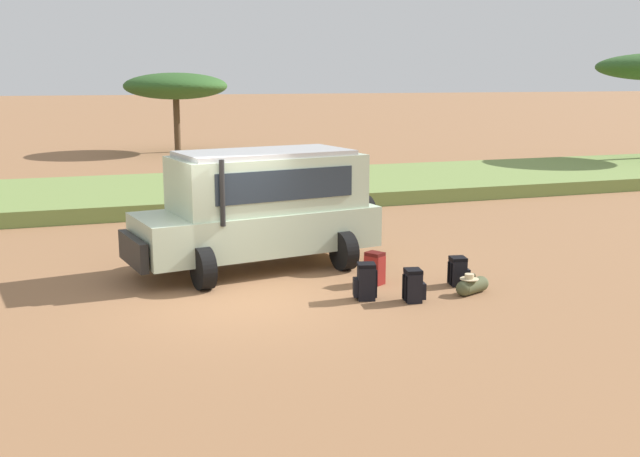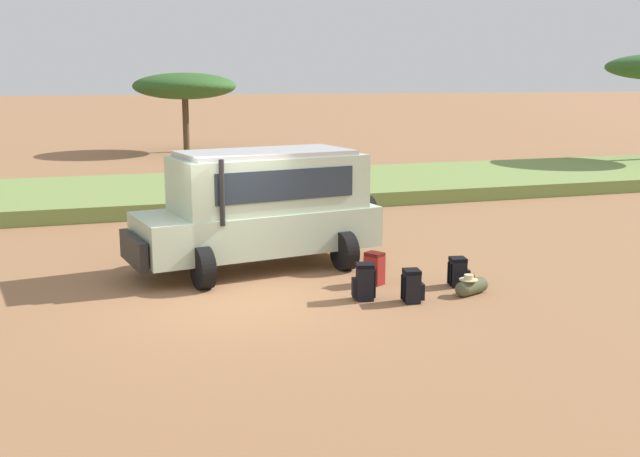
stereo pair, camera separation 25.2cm
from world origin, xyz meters
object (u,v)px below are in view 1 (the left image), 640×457
safari_vehicle (261,206)px  backpack_cluster_center (458,271)px  backpack_beside_front_wheel (366,282)px  backpack_near_rear_wheel (414,286)px  duffel_bag_low_black_case (472,285)px  backpack_outermost (374,269)px  acacia_tree_left_mid (176,86)px

safari_vehicle → backpack_cluster_center: (3.20, -2.52, -1.03)m
backpack_beside_front_wheel → backpack_near_rear_wheel: 0.85m
safari_vehicle → duffel_bag_low_black_case: bearing=-44.5°
backpack_outermost → acacia_tree_left_mid: 27.38m
duffel_bag_low_black_case → acacia_tree_left_mid: acacia_tree_left_mid is taller
backpack_beside_front_wheel → backpack_outermost: (0.54, 0.88, -0.02)m
backpack_outermost → acacia_tree_left_mid: bearing=89.4°
backpack_beside_front_wheel → acacia_tree_left_mid: bearing=88.4°
safari_vehicle → backpack_cluster_center: safari_vehicle is taller
backpack_near_rear_wheel → duffel_bag_low_black_case: size_ratio=0.78×
backpack_beside_front_wheel → duffel_bag_low_black_case: backpack_beside_front_wheel is taller
backpack_outermost → duffel_bag_low_black_case: bearing=-39.1°
duffel_bag_low_black_case → acacia_tree_left_mid: 28.59m
backpack_near_rear_wheel → acacia_tree_left_mid: acacia_tree_left_mid is taller
backpack_beside_front_wheel → backpack_cluster_center: 2.05m
backpack_beside_front_wheel → backpack_outermost: size_ratio=1.06×
safari_vehicle → duffel_bag_low_black_case: (3.17, -3.11, -1.14)m
backpack_beside_front_wheel → acacia_tree_left_mid: size_ratio=0.11×
backpack_near_rear_wheel → acacia_tree_left_mid: (0.06, 28.48, 3.14)m
safari_vehicle → backpack_outermost: 2.77m
safari_vehicle → backpack_beside_front_wheel: bearing=-67.4°
acacia_tree_left_mid → backpack_near_rear_wheel: bearing=-90.1°
safari_vehicle → backpack_near_rear_wheel: size_ratio=9.27×
safari_vehicle → duffel_bag_low_black_case: safari_vehicle is taller
duffel_bag_low_black_case → acacia_tree_left_mid: (-1.19, 28.38, 3.27)m
backpack_near_rear_wheel → backpack_outermost: size_ratio=0.95×
backpack_outermost → acacia_tree_left_mid: size_ratio=0.11×
backpack_cluster_center → backpack_outermost: (-1.49, 0.59, 0.03)m
backpack_cluster_center → acacia_tree_left_mid: size_ratio=0.10×
backpack_outermost → backpack_beside_front_wheel: bearing=-121.8°
safari_vehicle → backpack_outermost: bearing=-48.4°
backpack_cluster_center → backpack_outermost: size_ratio=0.88×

